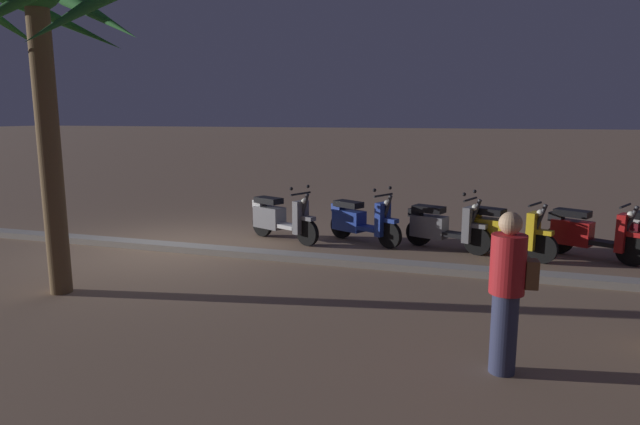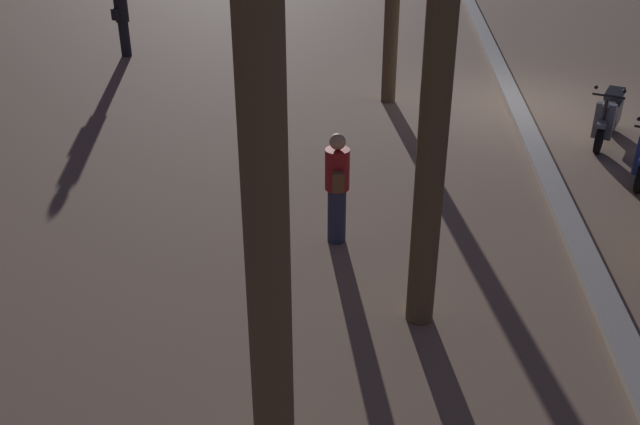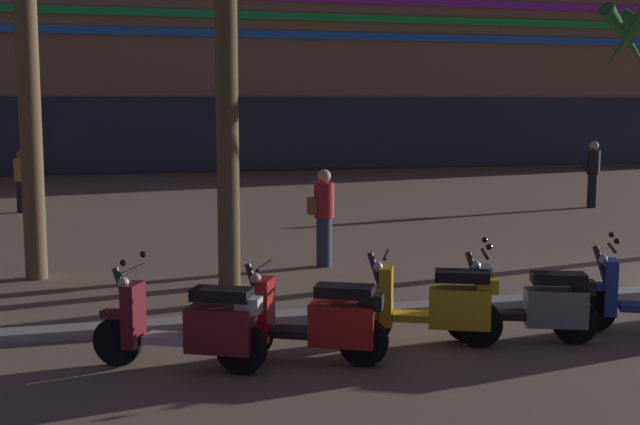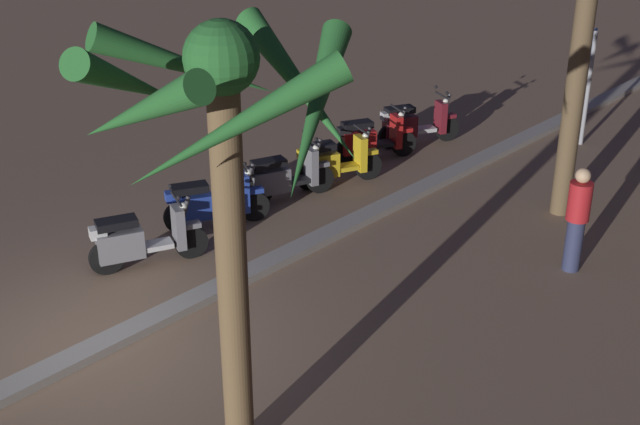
% 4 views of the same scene
% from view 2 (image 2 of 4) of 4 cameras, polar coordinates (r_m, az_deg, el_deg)
% --- Properties ---
extents(ground_plane, '(200.00, 200.00, 0.00)m').
position_cam_2_polar(ground_plane, '(16.28, 15.33, 8.03)').
color(ground_plane, '#93755B').
extents(curb_strip, '(60.00, 0.36, 0.12)m').
position_cam_2_polar(curb_strip, '(16.24, 14.97, 8.25)').
color(curb_strip, '#ADA89E').
rests_on(curb_strip, ground).
extents(scooter_grey_mid_centre, '(1.70, 0.91, 1.17)m').
position_cam_2_polar(scooter_grey_mid_centre, '(14.88, 21.61, 7.07)').
color(scooter_grey_mid_centre, black).
rests_on(scooter_grey_mid_centre, ground).
extents(pedestrian_window_shopping, '(0.46, 0.34, 1.64)m').
position_cam_2_polar(pedestrian_window_shopping, '(10.09, 1.35, 2.07)').
color(pedestrian_window_shopping, '#2D3351').
rests_on(pedestrian_window_shopping, ground).
extents(pedestrian_by_palm_tree, '(0.46, 0.37, 1.76)m').
position_cam_2_polar(pedestrian_by_palm_tree, '(19.77, -15.18, 14.33)').
color(pedestrian_by_palm_tree, black).
rests_on(pedestrian_by_palm_tree, ground).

